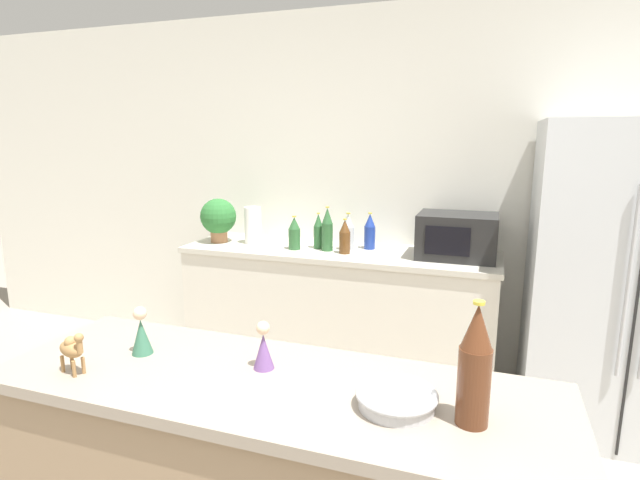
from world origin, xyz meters
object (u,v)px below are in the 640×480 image
at_px(microwave, 457,236).
at_px(fruit_bowl, 397,398).
at_px(paper_towel_roll, 253,225).
at_px(wise_man_figurine_blue, 263,348).
at_px(back_bottle_0, 318,231).
at_px(back_bottle_4, 348,232).
at_px(wine_bottle, 475,366).
at_px(back_bottle_1, 294,234).
at_px(potted_plant, 218,218).
at_px(back_bottle_2, 327,230).
at_px(camel_figurine, 72,348).
at_px(back_bottle_3, 370,232).
at_px(refrigerator, 620,281).
at_px(wise_man_figurine_crimson, 141,334).
at_px(back_bottle_5, 345,237).

relative_size(microwave, fruit_bowl, 2.23).
bearing_deg(paper_towel_roll, wise_man_figurine_blue, -62.40).
distance_m(back_bottle_0, fruit_bowl, 2.17).
xyz_separation_m(back_bottle_4, fruit_bowl, (0.70, -1.98, -0.04)).
xyz_separation_m(back_bottle_0, wise_man_figurine_blue, (0.49, -1.88, 0.01)).
xyz_separation_m(back_bottle_4, wine_bottle, (0.89, -2.00, 0.09)).
bearing_deg(back_bottle_1, potted_plant, 175.99).
bearing_deg(paper_towel_roll, back_bottle_2, -4.40).
bearing_deg(fruit_bowl, camel_figurine, -172.49).
relative_size(back_bottle_2, back_bottle_3, 1.19).
bearing_deg(potted_plant, refrigerator, -0.56).
xyz_separation_m(paper_towel_roll, back_bottle_3, (0.83, 0.10, -0.01)).
relative_size(back_bottle_3, wise_man_figurine_crimson, 1.58).
height_order(microwave, wise_man_figurine_crimson, microwave).
height_order(refrigerator, back_bottle_5, refrigerator).
bearing_deg(potted_plant, fruit_bowl, -49.28).
height_order(paper_towel_roll, wise_man_figurine_blue, paper_towel_roll).
bearing_deg(microwave, back_bottle_5, -170.49).
bearing_deg(fruit_bowl, back_bottle_1, 119.16).
bearing_deg(paper_towel_roll, back_bottle_4, 1.49).
height_order(back_bottle_4, camel_figurine, back_bottle_4).
distance_m(microwave, back_bottle_1, 1.06).
height_order(potted_plant, back_bottle_1, potted_plant).
bearing_deg(back_bottle_3, microwave, -6.83).
bearing_deg(wise_man_figurine_crimson, microwave, 66.39).
bearing_deg(wine_bottle, wise_man_figurine_blue, 170.38).
distance_m(paper_towel_roll, wine_bottle, 2.54).
distance_m(back_bottle_1, back_bottle_3, 0.51).
height_order(back_bottle_3, back_bottle_5, back_bottle_3).
xyz_separation_m(back_bottle_1, wise_man_figurine_crimson, (0.21, -1.83, 0.02)).
height_order(refrigerator, camel_figurine, refrigerator).
bearing_deg(microwave, fruit_bowl, -90.13).
relative_size(refrigerator, back_bottle_3, 7.07).
xyz_separation_m(back_bottle_3, wise_man_figurine_blue, (0.15, -1.97, 0.00)).
xyz_separation_m(microwave, wine_bottle, (0.18, -2.01, 0.07)).
height_order(wine_bottle, wise_man_figurine_crimson, wine_bottle).
height_order(potted_plant, microwave, potted_plant).
distance_m(refrigerator, potted_plant, 2.58).
relative_size(potted_plant, paper_towel_roll, 1.21).
xyz_separation_m(back_bottle_1, back_bottle_3, (0.48, 0.18, 0.01)).
bearing_deg(wise_man_figurine_crimson, potted_plant, 113.59).
bearing_deg(back_bottle_3, refrigerator, -6.28).
bearing_deg(refrigerator, wise_man_figurine_blue, -126.28).
bearing_deg(back_bottle_0, back_bottle_1, -149.82).
height_order(paper_towel_roll, back_bottle_1, paper_towel_roll).
xyz_separation_m(back_bottle_3, camel_figurine, (-0.37, -2.19, 0.02)).
xyz_separation_m(wine_bottle, wise_man_figurine_crimson, (-1.03, 0.07, -0.08)).
height_order(potted_plant, camel_figurine, potted_plant).
distance_m(potted_plant, back_bottle_5, 0.97).
bearing_deg(back_bottle_4, back_bottle_5, -85.84).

